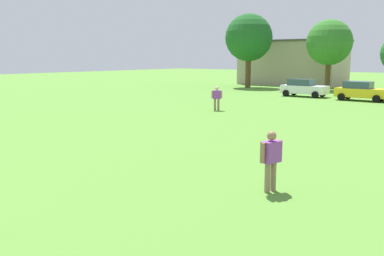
% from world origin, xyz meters
% --- Properties ---
extents(ground_plane, '(160.00, 160.00, 0.00)m').
position_xyz_m(ground_plane, '(0.00, 30.00, 0.00)').
color(ground_plane, '#568C33').
extents(adult_bystander, '(0.44, 0.81, 1.74)m').
position_xyz_m(adult_bystander, '(5.56, 10.08, 1.03)').
color(adult_bystander, '#8C7259').
rests_on(adult_bystander, ground).
extents(bystander_near_trees, '(0.62, 0.61, 1.71)m').
position_xyz_m(bystander_near_trees, '(-6.17, 24.41, 1.01)').
color(bystander_near_trees, '#8C7259').
rests_on(bystander_near_trees, ground).
extents(parked_car_white_0, '(4.30, 2.02, 1.68)m').
position_xyz_m(parked_car_white_0, '(-5.65, 38.33, 0.86)').
color(parked_car_white_0, white).
rests_on(parked_car_white_0, ground).
extents(parked_car_yellow_1, '(4.30, 2.02, 1.68)m').
position_xyz_m(parked_car_yellow_1, '(-0.12, 37.72, 0.86)').
color(parked_car_yellow_1, yellow).
rests_on(parked_car_yellow_1, ground).
extents(tree_far_left, '(5.80, 5.80, 9.03)m').
position_xyz_m(tree_far_left, '(-16.25, 45.86, 6.10)').
color(tree_far_left, brown).
rests_on(tree_far_left, ground).
extents(tree_left, '(5.11, 5.11, 7.96)m').
position_xyz_m(tree_left, '(-6.73, 47.44, 5.37)').
color(tree_left, brown).
rests_on(tree_left, ground).
extents(house_right, '(14.02, 7.22, 6.03)m').
position_xyz_m(house_right, '(-14.26, 54.36, 3.02)').
color(house_right, tan).
rests_on(house_right, ground).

